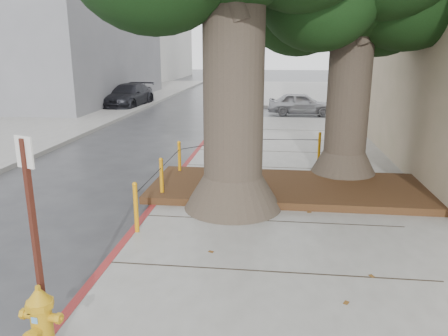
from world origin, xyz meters
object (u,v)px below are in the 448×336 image
Objects in this scene: fire_hydrant at (41,320)px; car_dark at (128,96)px; signpost at (34,232)px; car_silver at (301,104)px.

car_dark is (-6.35, 21.55, 0.15)m from fire_hydrant.
fire_hydrant is 0.33× the size of signpost.
signpost is at bearing -69.51° from car_dark.
signpost is 19.76m from car_silver.
signpost is 22.33m from car_dark.
car_dark is at bearing 80.58° from car_silver.
car_silver is 10.30m from car_dark.
signpost is at bearing 170.89° from car_silver.
car_silver is at bearing -7.32° from car_dark.
fire_hydrant is at bearing 171.11° from car_silver.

